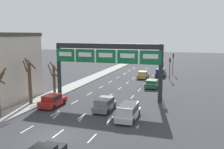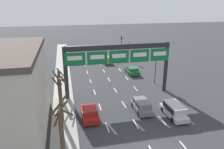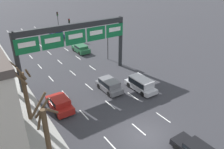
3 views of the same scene
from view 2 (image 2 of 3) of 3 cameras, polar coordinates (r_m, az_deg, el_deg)
name	(u,v)px [view 2 (image 2 of 3)]	position (r m, az deg, el deg)	size (l,w,h in m)	color
lane_dashes	(119,97)	(32.04, 1.94, -5.85)	(6.72, 67.00, 0.01)	white
sign_gantry	(118,57)	(30.80, 1.70, 4.48)	(15.37, 0.70, 7.61)	#232628
car_red	(90,113)	(26.30, -5.89, -9.88)	(1.86, 4.06, 1.52)	maroon
suv_navy	(117,54)	(52.76, 1.34, 5.25)	(1.83, 4.89, 1.67)	#19234C
suv_grey	(142,105)	(28.03, 7.77, -7.94)	(1.80, 3.90, 1.51)	slate
car_green	(132,70)	(41.72, 5.29, 1.15)	(1.97, 4.01, 1.36)	#235B38
suv_silver	(174,109)	(27.66, 15.93, -8.78)	(1.83, 4.47, 1.64)	#B7B7BC
car_gold	(107,60)	(48.79, -1.29, 3.92)	(1.87, 3.97, 1.45)	#A88947
traffic_light_near_gantry	(129,48)	(50.21, 4.42, 6.97)	(0.30, 0.35, 4.24)	black
traffic_light_mid_block	(156,63)	(36.71, 11.39, 2.94)	(0.30, 0.35, 4.99)	black
traffic_light_far_end	(122,41)	(56.73, 2.50, 8.63)	(0.30, 0.35, 4.58)	black
tree_bare_closest	(60,83)	(31.00, -13.51, -2.25)	(1.81, 1.27, 4.80)	brown
tree_bare_second	(61,126)	(20.45, -13.11, -12.92)	(2.12, 2.14, 5.28)	brown
tree_bare_third	(61,97)	(25.18, -13.29, -5.85)	(1.65, 1.22, 5.86)	brown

